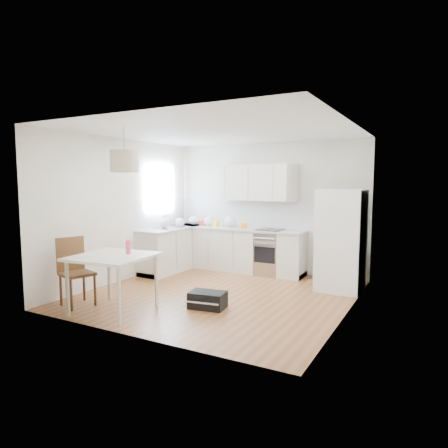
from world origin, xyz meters
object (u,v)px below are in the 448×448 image
Objects in this scene: refrigerator at (343,240)px; dining_chair at (77,272)px; gym_bag at (208,300)px; dining_table at (113,262)px.

dining_chair is at bearing -139.47° from refrigerator.
dining_chair is at bearing -163.78° from gym_bag.
dining_chair is (-3.34, -2.89, -0.36)m from refrigerator.
gym_bag is (1.13, 0.79, -0.61)m from dining_table.
dining_table is 2.16× the size of gym_bag.
refrigerator reaches higher than dining_chair.
gym_bag is at bearing 29.59° from dining_table.
dining_chair reaches higher than dining_table.
dining_chair is at bearing 179.94° from dining_table.
dining_chair is (-0.68, -0.06, -0.22)m from dining_table.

